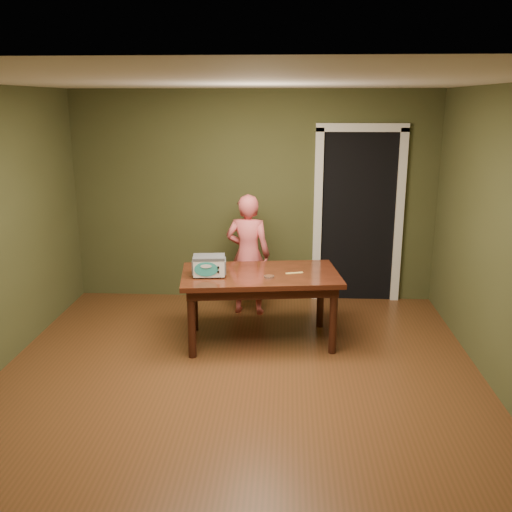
# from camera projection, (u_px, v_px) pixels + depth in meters

# --- Properties ---
(floor) EXTENTS (5.00, 5.00, 0.00)m
(floor) POSITION_uv_depth(u_px,v_px,m) (236.00, 390.00, 5.01)
(floor) COLOR #5C321A
(floor) RESTS_ON ground
(room_shell) EXTENTS (4.52, 5.02, 2.61)m
(room_shell) POSITION_uv_depth(u_px,v_px,m) (235.00, 197.00, 4.56)
(room_shell) COLOR #424625
(room_shell) RESTS_ON ground
(doorway) EXTENTS (1.10, 0.66, 2.25)m
(doorway) POSITION_uv_depth(u_px,v_px,m) (355.00, 213.00, 7.34)
(doorway) COLOR black
(doorway) RESTS_ON ground
(dining_table) EXTENTS (1.70, 1.10, 0.75)m
(dining_table) POSITION_uv_depth(u_px,v_px,m) (260.00, 282.00, 5.87)
(dining_table) COLOR #32150B
(dining_table) RESTS_ON floor
(toy_oven) EXTENTS (0.36, 0.26, 0.21)m
(toy_oven) POSITION_uv_depth(u_px,v_px,m) (209.00, 265.00, 5.72)
(toy_oven) COLOR #4C4F54
(toy_oven) RESTS_ON dining_table
(baking_pan) EXTENTS (0.10, 0.10, 0.02)m
(baking_pan) POSITION_uv_depth(u_px,v_px,m) (269.00, 277.00, 5.68)
(baking_pan) COLOR silver
(baking_pan) RESTS_ON dining_table
(spatula) EXTENTS (0.18, 0.08, 0.01)m
(spatula) POSITION_uv_depth(u_px,v_px,m) (294.00, 273.00, 5.82)
(spatula) COLOR #F3D26A
(spatula) RESTS_ON dining_table
(child) EXTENTS (0.56, 0.41, 1.43)m
(child) POSITION_uv_depth(u_px,v_px,m) (248.00, 255.00, 6.67)
(child) COLOR #DF5B5F
(child) RESTS_ON floor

